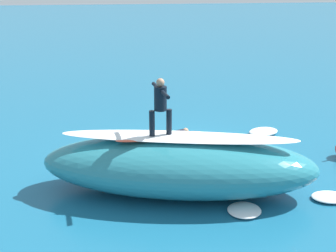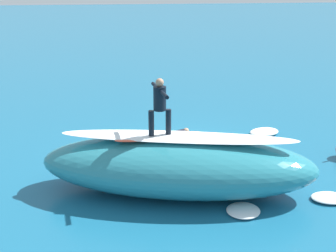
{
  "view_description": "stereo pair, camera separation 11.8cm",
  "coord_description": "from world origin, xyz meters",
  "px_view_note": "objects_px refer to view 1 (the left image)",
  "views": [
    {
      "loc": [
        1.99,
        13.35,
        5.57
      ],
      "look_at": [
        0.47,
        0.77,
        1.18
      ],
      "focal_mm": 49.5,
      "sensor_mm": 36.0,
      "label": 1
    },
    {
      "loc": [
        1.87,
        13.37,
        5.57
      ],
      "look_at": [
        0.47,
        0.77,
        1.18
      ],
      "focal_mm": 49.5,
      "sensor_mm": 36.0,
      "label": 2
    }
  ],
  "objects_px": {
    "surfboard_riding": "(161,137)",
    "surfer_paddling": "(170,136)",
    "surfer_riding": "(160,103)",
    "surfboard_paddling": "(174,140)"
  },
  "relations": [
    {
      "from": "surfboard_riding",
      "to": "surfer_riding",
      "type": "distance_m",
      "value": 0.88
    },
    {
      "from": "surfer_riding",
      "to": "surfer_paddling",
      "type": "bearing_deg",
      "value": -110.24
    },
    {
      "from": "surfboard_paddling",
      "to": "surfer_paddling",
      "type": "xyz_separation_m",
      "value": [
        0.11,
        0.06,
        0.17
      ]
    },
    {
      "from": "surfboard_riding",
      "to": "surfboard_paddling",
      "type": "distance_m",
      "value": 3.92
    },
    {
      "from": "surfboard_paddling",
      "to": "surfer_riding",
      "type": "bearing_deg",
      "value": -129.58
    },
    {
      "from": "surfer_riding",
      "to": "surfer_paddling",
      "type": "distance_m",
      "value": 4.17
    },
    {
      "from": "surfboard_riding",
      "to": "surfboard_paddling",
      "type": "height_order",
      "value": "surfboard_riding"
    },
    {
      "from": "surfboard_riding",
      "to": "surfer_paddling",
      "type": "height_order",
      "value": "surfboard_riding"
    },
    {
      "from": "surfboard_riding",
      "to": "surfer_riding",
      "type": "xyz_separation_m",
      "value": [
        -0.0,
        -0.0,
        0.88
      ]
    },
    {
      "from": "surfboard_riding",
      "to": "surfer_paddling",
      "type": "relative_size",
      "value": 1.46
    }
  ]
}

